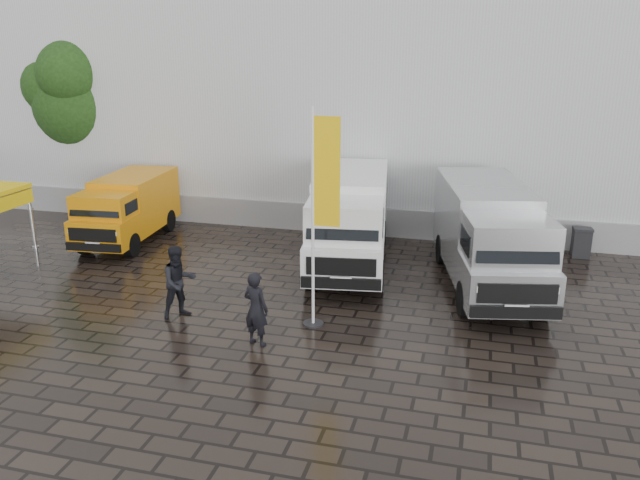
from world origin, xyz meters
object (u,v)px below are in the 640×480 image
object	(u,v)px
van_white	(350,222)
person_tent	(179,282)
van_yellow	(128,210)
flagpole	(321,208)
person_front	(256,309)
van_silver	(489,239)
wheelie_bin	(581,242)

from	to	relation	value
van_white	person_tent	distance (m)	5.77
van_yellow	van_white	xyz separation A→B (m)	(7.78, -0.44, 0.27)
flagpole	person_front	size ratio (longest dim) A/B	3.00
van_silver	person_front	distance (m)	7.00
van_yellow	van_silver	distance (m)	11.88
van_yellow	flagpole	distance (m)	9.54
van_white	van_silver	bearing A→B (deg)	-18.82
van_silver	van_yellow	bearing A→B (deg)	162.05
flagpole	wheelie_bin	world-z (taller)	flagpole
person_tent	van_yellow	bearing A→B (deg)	82.22
van_silver	flagpole	size ratio (longest dim) A/B	1.23
wheelie_bin	person_tent	distance (m)	12.57
van_white	person_tent	bearing A→B (deg)	-132.44
van_white	van_silver	distance (m)	4.11
van_silver	flagpole	bearing A→B (deg)	-148.37
van_white	flagpole	world-z (taller)	flagpole
van_white	person_front	bearing A→B (deg)	-107.01
flagpole	person_tent	world-z (taller)	flagpole
person_front	person_tent	xyz separation A→B (m)	(-2.35, 0.95, 0.05)
van_white	wheelie_bin	xyz separation A→B (m)	(6.93, 2.63, -0.89)
person_tent	van_white	bearing A→B (deg)	6.89
van_silver	wheelie_bin	world-z (taller)	van_silver
van_yellow	person_front	size ratio (longest dim) A/B	2.75
van_white	flagpole	size ratio (longest dim) A/B	1.22
flagpole	person_front	world-z (taller)	flagpole
van_yellow	van_white	distance (m)	7.79
flagpole	wheelie_bin	xyz separation A→B (m)	(6.68, 7.02, -2.43)
flagpole	person_tent	distance (m)	4.03
wheelie_bin	van_yellow	bearing A→B (deg)	-173.06
wheelie_bin	person_front	world-z (taller)	person_front
wheelie_bin	person_front	xyz separation A→B (m)	(-7.81, -8.35, 0.39)
van_white	van_yellow	bearing A→B (deg)	168.51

